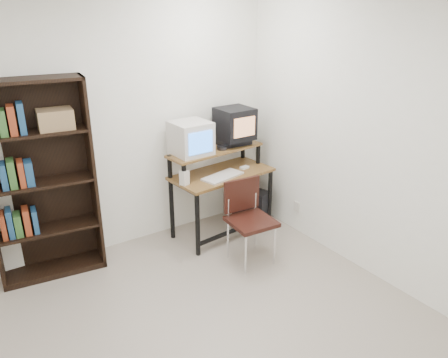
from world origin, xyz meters
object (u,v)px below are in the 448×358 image
crt_monitor (191,138)px  pc_tower (251,205)px  computer_desk (221,177)px  crt_tv (235,124)px  school_chair (248,213)px  bookshelf (40,180)px

crt_monitor → pc_tower: 1.21m
computer_desk → crt_tv: size_ratio=3.12×
computer_desk → crt_monitor: crt_monitor is taller
pc_tower → school_chair: size_ratio=0.53×
crt_monitor → crt_tv: bearing=-1.0°
computer_desk → pc_tower: 0.64m
school_chair → bookshelf: 2.00m
bookshelf → school_chair: bearing=-20.0°
crt_tv → bookshelf: (-2.10, 0.12, -0.26)m
crt_monitor → computer_desk: bearing=-21.0°
pc_tower → bookshelf: bearing=157.9°
pc_tower → school_chair: bearing=-146.3°
school_chair → crt_monitor: bearing=109.8°
crt_monitor → pc_tower: (0.75, -0.11, -0.94)m
school_chair → bookshelf: size_ratio=0.45×
crt_monitor → bookshelf: bookshelf is taller
crt_tv → school_chair: crt_tv is taller
computer_desk → bookshelf: bearing=166.9°
school_chair → bookshelf: (-1.73, 0.88, 0.45)m
computer_desk → pc_tower: bearing=-5.8°
crt_monitor → school_chair: bearing=-76.8°
pc_tower → bookshelf: size_ratio=0.24×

